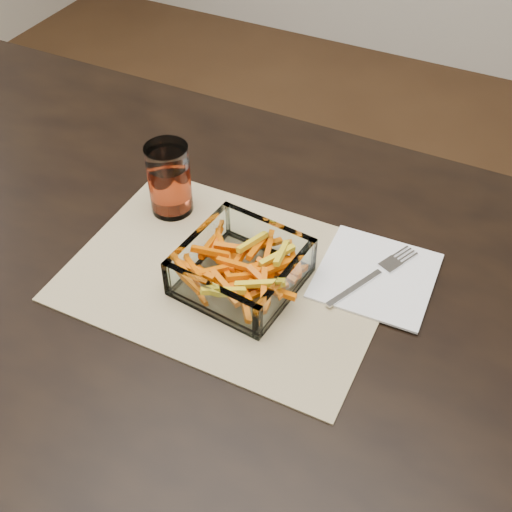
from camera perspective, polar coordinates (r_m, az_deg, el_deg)
The scene contains 6 objects.
dining_table at distance 1.00m, azimuth -5.23°, elevation -5.34°, with size 1.60×0.90×0.75m.
placemat at distance 0.93m, azimuth -2.40°, elevation -1.65°, with size 0.45×0.33×0.00m, color tan.
glass_bowl at distance 0.90m, azimuth -1.32°, elevation -1.21°, with size 0.17×0.17×0.06m.
tumbler at distance 1.01m, azimuth -7.70°, elevation 6.60°, with size 0.07×0.07×0.12m.
napkin at distance 0.94m, azimuth 10.61°, elevation -1.71°, with size 0.16×0.16×0.00m, color white.
fork at distance 0.94m, azimuth 10.54°, elevation -1.62°, with size 0.09×0.17×0.00m.
Camera 1 is at (0.37, -0.53, 1.42)m, focal length 45.00 mm.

